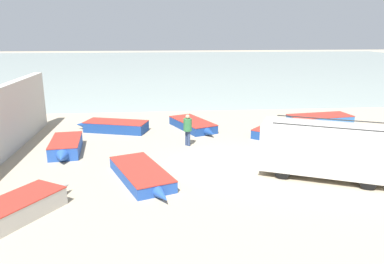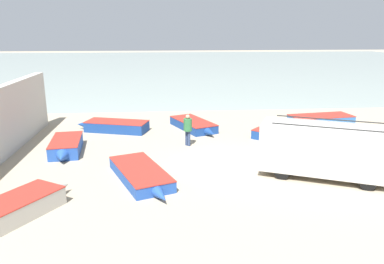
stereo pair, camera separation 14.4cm
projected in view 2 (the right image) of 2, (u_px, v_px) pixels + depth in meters
name	position (u px, v px, depth m)	size (l,w,h in m)	color
ground_plane	(229.00, 163.00, 17.90)	(200.00, 200.00, 0.00)	tan
sea_water	(177.00, 65.00, 67.86)	(120.00, 80.00, 0.01)	#99A89E
parked_van	(327.00, 149.00, 15.89)	(5.78, 4.04, 2.43)	beige
fishing_rowboat_0	(285.00, 136.00, 21.44)	(3.76, 3.49, 0.55)	navy
fishing_rowboat_1	(141.00, 174.00, 15.82)	(3.00, 4.94, 0.51)	#234CA3
fishing_rowboat_2	(318.00, 120.00, 24.85)	(5.12, 2.26, 0.68)	#2D66AD
fishing_rowboat_3	(115.00, 126.00, 23.49)	(4.75, 2.59, 0.65)	navy
fishing_rowboat_4	(194.00, 125.00, 23.96)	(2.92, 4.57, 0.55)	navy
fishing_rowboat_5	(12.00, 209.00, 12.57)	(3.37, 4.39, 0.67)	#ADA89E
fishing_rowboat_6	(66.00, 146.00, 19.35)	(1.79, 3.85, 0.69)	#234CA3
fisherman_0	(188.00, 127.00, 20.33)	(0.46, 0.46, 1.75)	navy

